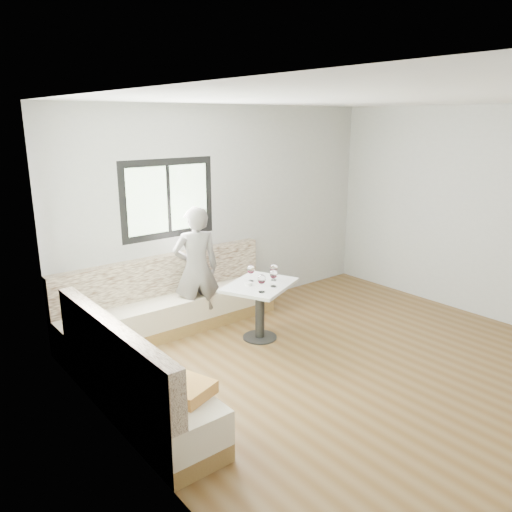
% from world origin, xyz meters
% --- Properties ---
extents(room, '(5.01, 5.01, 2.81)m').
position_xyz_m(room, '(-0.08, 0.08, 1.41)').
color(room, brown).
rests_on(room, ground).
extents(banquette, '(2.90, 2.80, 0.95)m').
position_xyz_m(banquette, '(-1.59, 1.63, 0.33)').
color(banquette, olive).
rests_on(banquette, ground).
extents(table, '(1.06, 0.96, 0.71)m').
position_xyz_m(table, '(-0.34, 1.36, 0.53)').
color(table, black).
rests_on(table, ground).
extents(person, '(0.67, 0.55, 1.60)m').
position_xyz_m(person, '(-0.76, 2.10, 0.80)').
color(person, '#625C58').
rests_on(person, ground).
extents(olive_ramekin, '(0.09, 0.09, 0.03)m').
position_xyz_m(olive_ramekin, '(-0.48, 1.41, 0.73)').
color(olive_ramekin, white).
rests_on(olive_ramekin, table).
extents(wine_glass_a, '(0.09, 0.09, 0.21)m').
position_xyz_m(wine_glass_a, '(-0.52, 1.11, 0.86)').
color(wine_glass_a, white).
rests_on(wine_glass_a, table).
extents(wine_glass_b, '(0.09, 0.09, 0.21)m').
position_xyz_m(wine_glass_b, '(-0.28, 1.18, 0.86)').
color(wine_glass_b, white).
rests_on(wine_glass_b, table).
extents(wine_glass_c, '(0.09, 0.09, 0.21)m').
position_xyz_m(wine_glass_c, '(-0.12, 1.36, 0.86)').
color(wine_glass_c, white).
rests_on(wine_glass_c, table).
extents(wine_glass_d, '(0.09, 0.09, 0.21)m').
position_xyz_m(wine_glass_d, '(-0.37, 1.50, 0.86)').
color(wine_glass_d, white).
rests_on(wine_glass_d, table).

